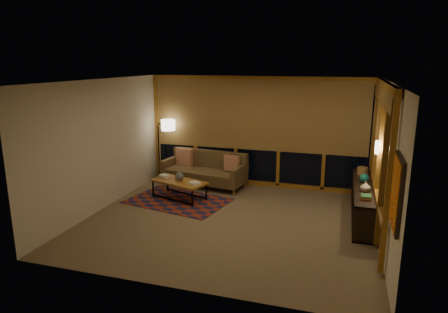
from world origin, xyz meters
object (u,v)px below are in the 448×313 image
(bookshelf, at_px, (363,201))
(floor_lamp, at_px, (159,149))
(coffee_table, at_px, (179,190))
(sofa, at_px, (204,170))

(bookshelf, bearing_deg, floor_lamp, 166.07)
(coffee_table, distance_m, bookshelf, 3.94)
(coffee_table, bearing_deg, sofa, 96.70)
(coffee_table, xyz_separation_m, bookshelf, (3.94, 0.09, 0.12))
(coffee_table, height_order, bookshelf, bookshelf)
(sofa, xyz_separation_m, floor_lamp, (-1.36, 0.29, 0.39))
(sofa, xyz_separation_m, coffee_table, (-0.21, -1.06, -0.21))
(floor_lamp, bearing_deg, bookshelf, 5.84)
(floor_lamp, xyz_separation_m, bookshelf, (5.08, -1.26, -0.48))
(sofa, height_order, coffee_table, sofa)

